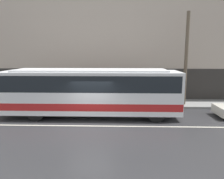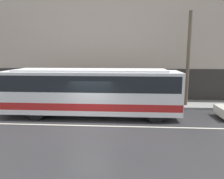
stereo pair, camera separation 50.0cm
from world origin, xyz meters
name	(u,v)px [view 1 (the left image)]	position (x,y,z in m)	size (l,w,h in m)	color
ground_plane	(91,126)	(0.00, 0.00, 0.00)	(60.00, 60.00, 0.00)	#2D2D30
sidewalk	(99,103)	(0.00, 5.39, 0.09)	(60.00, 2.78, 0.17)	gray
building_facade	(100,27)	(0.00, 6.92, 6.32)	(60.00, 0.35, 13.06)	#B7A899
lane_stripe	(91,126)	(0.00, 0.00, 0.00)	(54.00, 0.14, 0.01)	beige
transit_bus	(91,90)	(-0.20, 1.98, 1.75)	(11.38, 2.59, 3.11)	white
utility_pole_near	(186,59)	(6.70, 4.86, 3.67)	(0.26, 0.26, 7.00)	brown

